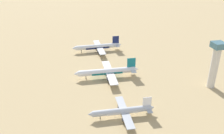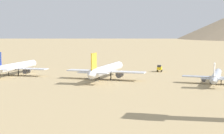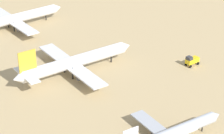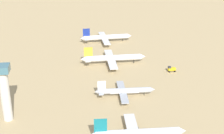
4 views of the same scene
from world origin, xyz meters
TOP-DOWN VIEW (x-y plane):
  - ground_plane at (0.00, 0.00)m, footprint 1800.00×1800.00m
  - parked_jet_0 at (-4.10, -96.56)m, footprint 43.45×35.19m
  - parked_jet_1 at (-2.62, -46.85)m, footprint 45.14×36.63m
  - parked_jet_2 at (-1.30, -1.77)m, footprint 35.68×28.95m
  - control_tower at (-64.49, -19.59)m, footprint 7.20×7.20m

SIDE VIEW (x-z plane):
  - ground_plane at x=0.00m, z-range 0.00..0.00m
  - parked_jet_2 at x=-1.30m, z-range -1.72..8.57m
  - parked_jet_0 at x=-4.10m, z-range -2.10..10.46m
  - parked_jet_1 at x=-2.62m, z-range -2.18..10.85m
  - control_tower at x=-64.49m, z-range 1.73..31.95m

